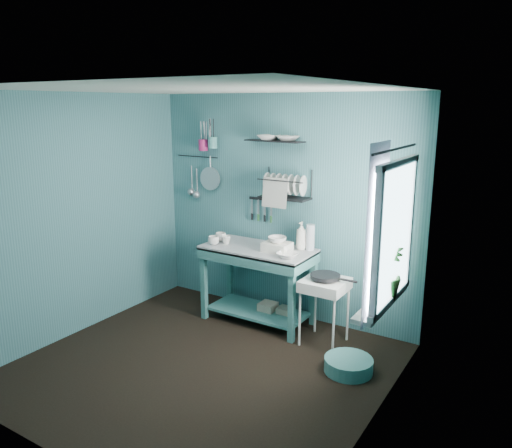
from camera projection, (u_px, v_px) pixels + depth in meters
The scene contains 36 objects.
floor at pixel (203, 367), 4.64m from camera, with size 3.20×3.20×0.00m, color black.
ceiling at pixel (196, 89), 4.06m from camera, with size 3.20×3.20×0.00m, color silver.
wall_back at pixel (283, 208), 5.59m from camera, with size 3.20×3.20×0.00m, color #35676E.
wall_front at pixel (50, 290), 3.11m from camera, with size 3.20×3.20×0.00m, color #35676E.
wall_left at pixel (78, 216), 5.17m from camera, with size 3.00×3.00×0.00m, color #35676E.
wall_right at pixel (378, 268), 3.53m from camera, with size 3.00×3.00×0.00m, color #35676E.
work_counter at pixel (258, 285), 5.52m from camera, with size 1.21×0.61×0.86m, color #346E6C.
mug_left at pixel (214, 240), 5.53m from camera, with size 0.12×0.12×0.10m, color silver.
mug_mid at pixel (226, 240), 5.56m from camera, with size 0.10×0.10×0.09m, color silver.
mug_right at pixel (221, 237), 5.67m from camera, with size 0.12×0.12×0.10m, color silver.
wash_tub at pixel (277, 247), 5.26m from camera, with size 0.28×0.22×0.10m, color silver.
tub_bowl at pixel (277, 240), 5.25m from camera, with size 0.20×0.20×0.06m, color silver.
soap_bottle at pixel (301, 236), 5.34m from camera, with size 0.12×0.12×0.30m, color silver.
water_bottle at pixel (310, 237), 5.30m from camera, with size 0.09×0.09×0.28m, color silver.
counter_bowl at pixel (288, 255), 5.06m from camera, with size 0.22×0.22×0.05m, color silver.
hotplate_stand at pixel (324, 311), 5.03m from camera, with size 0.43×0.43×0.68m, color silver.
frying_pan at pixel (325, 276), 4.95m from camera, with size 0.30×0.30×0.04m, color black.
knife_strip at pixel (262, 199), 5.68m from camera, with size 0.32×0.02×0.03m, color black.
dish_rack at pixel (285, 184), 5.36m from camera, with size 0.55×0.24×0.32m, color black.
upper_shelf at pixel (274, 141), 5.36m from camera, with size 0.70×0.18×0.01m, color black.
shelf_bowl_left at pixel (269, 131), 5.37m from camera, with size 0.23×0.23×0.06m, color silver.
shelf_bowl_right at pixel (288, 140), 5.27m from camera, with size 0.22×0.22×0.05m, color silver.
utensil_cup_magenta at pixel (203, 145), 5.90m from camera, with size 0.11×0.11×0.13m, color #B22162.
utensil_cup_teal at pixel (213, 143), 5.82m from camera, with size 0.11×0.11×0.13m, color teal.
colander at pixel (210, 179), 5.99m from camera, with size 0.28×0.28×0.03m, color #ACAFB5.
ladle_outer at pixel (192, 178), 6.15m from camera, with size 0.01×0.01×0.30m, color #ACAFB5.
ladle_inner at pixel (197, 181), 6.11m from camera, with size 0.01×0.01×0.30m, color #ACAFB5.
hook_rail at pixel (198, 157), 6.05m from camera, with size 0.01×0.01×0.60m, color black.
window_glass at pixel (396, 234), 3.87m from camera, with size 1.10×1.10×0.00m, color white.
windowsill at pixel (381, 302), 4.05m from camera, with size 0.16×0.95×0.04m, color silver.
curtain at pixel (376, 235), 3.64m from camera, with size 1.35×1.35×0.00m, color silver.
curtain_rod at pixel (396, 149), 3.74m from camera, with size 0.02×0.02×1.05m, color black.
potted_plant at pixel (385, 272), 4.02m from camera, with size 0.26×0.26×0.47m, color #2F6E2C.
storage_tin_large at pixel (268, 312), 5.59m from camera, with size 0.18×0.18×0.22m, color gray.
storage_tin_small at pixel (285, 316), 5.51m from camera, with size 0.15×0.15×0.20m, color gray.
floor_basin at pixel (348, 365), 4.54m from camera, with size 0.44×0.44×0.13m, color teal.
Camera 1 is at (2.64, -3.30, 2.38)m, focal length 35.00 mm.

